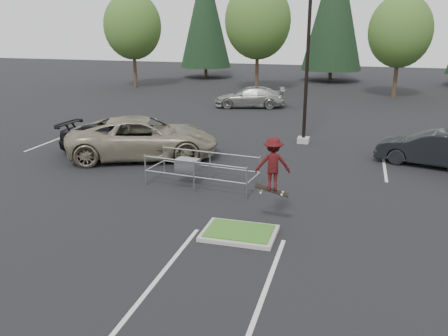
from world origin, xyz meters
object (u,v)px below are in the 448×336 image
(decid_c, at_px, (400,33))
(conif_b, at_px, (335,5))
(decid_b, at_px, (258,23))
(car_far_silver, at_px, (250,97))
(skateboarder, at_px, (273,164))
(car_l_black, at_px, (113,140))
(car_l_tan, at_px, (141,138))
(light_pole, at_px, (308,55))
(conif_a, at_px, (205,13))
(decid_a, at_px, (133,28))
(cart_corral, at_px, (191,166))
(car_r_charc, at_px, (433,148))

(decid_c, xyz_separation_m, conif_b, (-5.99, 10.67, 2.59))
(decid_b, xyz_separation_m, decid_c, (12.00, -0.70, -0.79))
(car_far_silver, bearing_deg, conif_b, 153.71)
(skateboarder, xyz_separation_m, car_l_black, (-8.78, 6.00, -1.25))
(car_l_tan, relative_size, car_far_silver, 1.33)
(light_pole, bearing_deg, car_l_tan, -144.46)
(conif_a, xyz_separation_m, car_l_black, (6.00, -33.00, -6.33))
(decid_a, relative_size, cart_corral, 2.01)
(decid_b, height_order, decid_c, decid_b)
(conif_b, bearing_deg, cart_corral, -94.68)
(decid_a, relative_size, skateboarder, 4.80)
(light_pole, distance_m, skateboarder, 11.29)
(conif_a, height_order, car_r_charc, conif_a)
(conif_b, bearing_deg, decid_a, -149.83)
(light_pole, bearing_deg, decid_c, 72.89)
(conif_b, bearing_deg, car_far_silver, -104.12)
(decid_a, xyz_separation_m, car_l_tan, (11.51, -23.03, -4.62))
(conif_b, height_order, skateboarder, conif_b)
(decid_b, distance_m, cart_corral, 27.17)
(skateboarder, bearing_deg, decid_b, -90.51)
(cart_corral, bearing_deg, car_r_charc, 36.10)
(conif_a, xyz_separation_m, car_l_tan, (7.50, -33.00, -6.14))
(cart_corral, height_order, car_r_charc, car_r_charc)
(conif_b, height_order, car_far_silver, conif_b)
(car_far_silver, bearing_deg, decid_a, -133.20)
(car_l_tan, bearing_deg, conif_a, -8.58)
(decid_c, bearing_deg, car_l_tan, -118.68)
(conif_b, bearing_deg, skateboarder, -88.87)
(cart_corral, relative_size, skateboarder, 2.39)
(decid_c, distance_m, car_l_tan, 26.38)
(conif_a, xyz_separation_m, car_r_charc, (20.50, -30.60, -6.32))
(decid_a, bearing_deg, car_r_charc, -40.09)
(decid_b, height_order, skateboarder, decid_b)
(light_pole, distance_m, car_l_black, 10.57)
(light_pole, relative_size, car_l_black, 1.92)
(decid_a, distance_m, conif_b, 20.95)
(conif_b, distance_m, car_l_tan, 34.81)
(decid_a, height_order, skateboarder, decid_a)
(cart_corral, xyz_separation_m, skateboarder, (3.76, -3.06, 1.25))
(skateboarder, height_order, car_r_charc, skateboarder)
(car_far_silver, bearing_deg, decid_b, 176.85)
(car_l_black, bearing_deg, light_pole, -55.80)
(car_l_black, xyz_separation_m, car_r_charc, (14.50, 2.40, 0.02))
(conif_a, bearing_deg, conif_b, 2.05)
(light_pole, relative_size, car_r_charc, 2.13)
(conif_b, xyz_separation_m, car_r_charc, (6.50, -31.10, -7.07))
(cart_corral, xyz_separation_m, car_l_black, (-5.02, 2.94, 0.00))
(decid_a, bearing_deg, skateboarder, -57.09)
(car_l_black, bearing_deg, decid_b, -1.10)
(decid_c, relative_size, skateboarder, 4.52)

